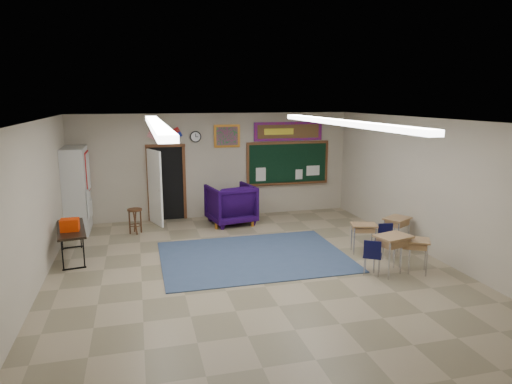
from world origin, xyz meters
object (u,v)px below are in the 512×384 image
object	(u,v)px
student_desk_front_left	(363,237)
student_desk_front_right	(396,231)
folding_table	(72,242)
wooden_stool	(135,221)
wingback_armchair	(231,204)

from	to	relation	value
student_desk_front_left	student_desk_front_right	bearing A→B (deg)	23.93
folding_table	wooden_stool	world-z (taller)	folding_table
wingback_armchair	student_desk_front_right	bearing A→B (deg)	126.69
folding_table	student_desk_front_right	bearing A→B (deg)	-17.57
wingback_armchair	wooden_stool	bearing A→B (deg)	-3.13
wingback_armchair	student_desk_front_left	world-z (taller)	wingback_armchair
wingback_armchair	folding_table	xyz separation A→B (m)	(-3.90, -1.91, -0.17)
student_desk_front_left	folding_table	distance (m)	6.40
student_desk_front_left	wooden_stool	bearing A→B (deg)	166.54
wingback_armchair	folding_table	distance (m)	4.34
student_desk_front_right	folding_table	bearing A→B (deg)	140.83
student_desk_front_left	folding_table	xyz separation A→B (m)	(-6.28, 1.26, 0.00)
wooden_stool	wingback_armchair	bearing A→B (deg)	7.36
wingback_armchair	wooden_stool	xyz separation A→B (m)	(-2.57, -0.33, -0.21)
student_desk_front_left	student_desk_front_right	world-z (taller)	student_desk_front_right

